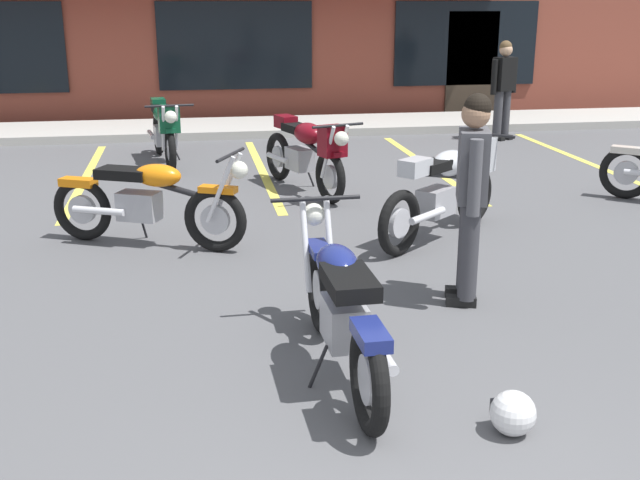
# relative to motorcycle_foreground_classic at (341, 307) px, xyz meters

# --- Properties ---
(ground_plane) EXTENTS (80.00, 80.00, 0.00)m
(ground_plane) POSITION_rel_motorcycle_foreground_classic_xyz_m (0.10, 1.33, -0.46)
(ground_plane) COLOR #515154
(sidewalk_kerb) EXTENTS (22.00, 1.80, 0.14)m
(sidewalk_kerb) POSITION_rel_motorcycle_foreground_classic_xyz_m (0.10, 9.93, -0.39)
(sidewalk_kerb) COLOR #A8A59E
(sidewalk_kerb) RESTS_ON ground_plane
(brick_storefront_building) EXTENTS (17.94, 6.28, 3.45)m
(brick_storefront_building) POSITION_rel_motorcycle_foreground_classic_xyz_m (0.11, 14.20, 1.27)
(brick_storefront_building) COLOR brown
(brick_storefront_building) RESTS_ON ground_plane
(painted_stall_lines) EXTENTS (9.85, 4.80, 0.01)m
(painted_stall_lines) POSITION_rel_motorcycle_foreground_classic_xyz_m (0.10, 6.33, -0.46)
(painted_stall_lines) COLOR #DBCC4C
(painted_stall_lines) RESTS_ON ground_plane
(motorcycle_foreground_classic) EXTENTS (0.66, 2.11, 0.98)m
(motorcycle_foreground_classic) POSITION_rel_motorcycle_foreground_classic_xyz_m (0.00, 0.00, 0.00)
(motorcycle_foreground_classic) COLOR black
(motorcycle_foreground_classic) RESTS_ON ground_plane
(motorcycle_red_sportbike) EXTENTS (1.97, 1.17, 0.98)m
(motorcycle_red_sportbike) POSITION_rel_motorcycle_foreground_classic_xyz_m (-1.33, 3.03, 0.00)
(motorcycle_red_sportbike) COLOR black
(motorcycle_red_sportbike) RESTS_ON ground_plane
(motorcycle_black_cruiser) EXTENTS (1.00, 2.04, 0.98)m
(motorcycle_black_cruiser) POSITION_rel_motorcycle_foreground_classic_xyz_m (0.54, 4.97, 0.07)
(motorcycle_black_cruiser) COLOR black
(motorcycle_black_cruiser) RESTS_ON ground_plane
(motorcycle_blue_standard) EXTENTS (1.73, 1.56, 0.98)m
(motorcycle_blue_standard) POSITION_rel_motorcycle_foreground_classic_xyz_m (1.65, 2.87, 0.07)
(motorcycle_blue_standard) COLOR black
(motorcycle_blue_standard) RESTS_ON ground_plane
(motorcycle_green_cafe_racer) EXTENTS (0.73, 2.10, 0.98)m
(motorcycle_green_cafe_racer) POSITION_rel_motorcycle_foreground_classic_xyz_m (-1.26, 7.08, 0.07)
(motorcycle_green_cafe_racer) COLOR black
(motorcycle_green_cafe_racer) RESTS_ON ground_plane
(person_in_black_shirt) EXTENTS (0.58, 0.39, 1.68)m
(person_in_black_shirt) POSITION_rel_motorcycle_foreground_classic_xyz_m (4.45, 8.30, 0.49)
(person_in_black_shirt) COLOR black
(person_in_black_shirt) RESTS_ON ground_plane
(person_in_shorts_foreground) EXTENTS (0.35, 0.60, 1.68)m
(person_in_shorts_foreground) POSITION_rel_motorcycle_foreground_classic_xyz_m (1.24, 1.07, 0.49)
(person_in_shorts_foreground) COLOR black
(person_in_shorts_foreground) RESTS_ON ground_plane
(helmet_on_pavement) EXTENTS (0.26, 0.26, 0.26)m
(helmet_on_pavement) POSITION_rel_motorcycle_foreground_classic_xyz_m (0.81, -0.91, -0.33)
(helmet_on_pavement) COLOR silver
(helmet_on_pavement) RESTS_ON ground_plane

